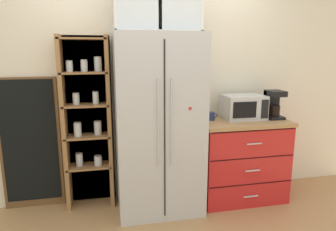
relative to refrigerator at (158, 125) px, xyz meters
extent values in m
plane|color=tan|center=(0.00, -0.03, -0.90)|extent=(10.69, 10.69, 0.00)
cube|color=silver|center=(0.00, 0.37, 0.37)|extent=(4.99, 0.10, 2.55)
cube|color=silver|center=(0.00, 0.00, 0.00)|extent=(0.85, 0.63, 1.81)
cube|color=black|center=(0.00, -0.32, 0.00)|extent=(0.01, 0.01, 1.66)
cylinder|color=silver|center=(-0.06, -0.33, 0.09)|extent=(0.02, 0.02, 0.81)
cylinder|color=silver|center=(0.06, -0.33, 0.09)|extent=(0.02, 0.02, 0.81)
cube|color=red|center=(0.24, -0.32, 0.22)|extent=(0.02, 0.01, 0.02)
cube|color=brown|center=(-0.71, 0.34, -0.01)|extent=(0.53, 0.04, 1.79)
cube|color=#9E7042|center=(-0.93, 0.20, -0.01)|extent=(0.04, 0.23, 1.79)
cube|color=#9E7042|center=(-0.49, 0.20, -0.01)|extent=(0.04, 0.23, 1.79)
cube|color=#9E7042|center=(-0.71, 0.20, -0.46)|extent=(0.47, 0.23, 0.02)
cylinder|color=silver|center=(-0.81, 0.21, -0.39)|extent=(0.07, 0.07, 0.13)
cylinder|color=brown|center=(-0.81, 0.21, -0.41)|extent=(0.06, 0.06, 0.09)
cylinder|color=#B2B2B7|center=(-0.81, 0.21, -0.32)|extent=(0.07, 0.07, 0.01)
cylinder|color=silver|center=(-0.62, 0.18, -0.41)|extent=(0.08, 0.08, 0.09)
cylinder|color=#2D2D2D|center=(-0.62, 0.18, -0.42)|extent=(0.07, 0.07, 0.06)
cylinder|color=#B2B2B7|center=(-0.62, 0.18, -0.36)|extent=(0.08, 0.08, 0.01)
cube|color=#9E7042|center=(-0.71, 0.20, -0.14)|extent=(0.47, 0.23, 0.02)
cylinder|color=silver|center=(-0.81, 0.19, -0.06)|extent=(0.08, 0.08, 0.14)
cylinder|color=#CCB78C|center=(-0.81, 0.19, -0.08)|extent=(0.07, 0.07, 0.09)
cylinder|color=#B2B2B7|center=(-0.81, 0.19, 0.02)|extent=(0.07, 0.07, 0.01)
cylinder|color=silver|center=(-0.60, 0.22, -0.06)|extent=(0.08, 0.08, 0.14)
cylinder|color=white|center=(-0.60, 0.22, -0.08)|extent=(0.07, 0.07, 0.09)
cylinder|color=#B2B2B7|center=(-0.60, 0.22, 0.01)|extent=(0.07, 0.07, 0.01)
cube|color=#9E7042|center=(-0.71, 0.20, 0.19)|extent=(0.47, 0.23, 0.02)
cylinder|color=silver|center=(-0.80, 0.21, 0.26)|extent=(0.07, 0.07, 0.11)
cylinder|color=#E0C67F|center=(-0.80, 0.21, 0.24)|extent=(0.06, 0.06, 0.07)
cylinder|color=#B2B2B7|center=(-0.80, 0.21, 0.31)|extent=(0.06, 0.06, 0.01)
cylinder|color=silver|center=(-0.61, 0.20, 0.26)|extent=(0.06, 0.06, 0.12)
cylinder|color=beige|center=(-0.61, 0.20, 0.24)|extent=(0.05, 0.05, 0.08)
cylinder|color=#B2B2B7|center=(-0.61, 0.20, 0.33)|extent=(0.06, 0.06, 0.01)
cube|color=#9E7042|center=(-0.71, 0.20, 0.52)|extent=(0.47, 0.23, 0.02)
cylinder|color=silver|center=(-0.85, 0.19, 0.58)|extent=(0.06, 0.06, 0.10)
cylinder|color=#382316|center=(-0.85, 0.19, 0.56)|extent=(0.06, 0.06, 0.07)
cylinder|color=#B2B2B7|center=(-0.85, 0.19, 0.64)|extent=(0.06, 0.06, 0.01)
cylinder|color=silver|center=(-0.71, 0.21, 0.58)|extent=(0.07, 0.07, 0.11)
cylinder|color=#B77A38|center=(-0.71, 0.21, 0.57)|extent=(0.06, 0.06, 0.07)
cylinder|color=#B2B2B7|center=(-0.71, 0.21, 0.64)|extent=(0.06, 0.06, 0.01)
cylinder|color=silver|center=(-0.57, 0.22, 0.60)|extent=(0.08, 0.08, 0.14)
cylinder|color=white|center=(-0.57, 0.22, 0.58)|extent=(0.06, 0.06, 0.09)
cylinder|color=#B2B2B7|center=(-0.57, 0.22, 0.67)|extent=(0.07, 0.07, 0.01)
cube|color=#9E7042|center=(-0.71, 0.20, 0.85)|extent=(0.47, 0.23, 0.02)
cube|color=red|center=(0.93, 0.03, -0.47)|extent=(0.94, 0.57, 0.86)
cube|color=tan|center=(0.93, 0.03, -0.02)|extent=(0.97, 0.60, 0.04)
cube|color=black|center=(0.93, -0.25, -0.63)|extent=(0.92, 0.00, 0.01)
cube|color=silver|center=(0.93, -0.26, -0.76)|extent=(0.16, 0.01, 0.01)
cube|color=black|center=(0.93, -0.25, -0.34)|extent=(0.92, 0.00, 0.01)
cube|color=silver|center=(0.93, -0.26, -0.47)|extent=(0.16, 0.01, 0.01)
cube|color=black|center=(0.93, -0.25, -0.05)|extent=(0.92, 0.00, 0.01)
cube|color=silver|center=(0.93, -0.26, -0.18)|extent=(0.16, 0.01, 0.01)
cube|color=silver|center=(0.96, 0.08, 0.13)|extent=(0.44, 0.32, 0.26)
cube|color=black|center=(0.90, -0.08, 0.13)|extent=(0.26, 0.01, 0.17)
cube|color=black|center=(1.13, -0.08, 0.13)|extent=(0.08, 0.01, 0.20)
cube|color=black|center=(1.30, 0.01, 0.02)|extent=(0.17, 0.20, 0.03)
cube|color=black|center=(1.30, 0.08, 0.15)|extent=(0.17, 0.06, 0.30)
cube|color=black|center=(1.30, 0.01, 0.28)|extent=(0.17, 0.20, 0.06)
cylinder|color=black|center=(1.30, 0.00, 0.09)|extent=(0.11, 0.11, 0.12)
cylinder|color=navy|center=(0.59, 0.08, 0.04)|extent=(0.08, 0.08, 0.09)
torus|color=navy|center=(0.64, 0.08, 0.05)|extent=(0.05, 0.01, 0.05)
cylinder|color=#2D2D33|center=(0.93, -0.01, 0.05)|extent=(0.08, 0.08, 0.09)
torus|color=#2D2D33|center=(0.99, -0.01, 0.05)|extent=(0.05, 0.01, 0.05)
cylinder|color=silver|center=(0.93, 0.00, 0.09)|extent=(0.06, 0.06, 0.18)
cone|color=silver|center=(0.93, 0.00, 0.18)|extent=(0.06, 0.06, 0.04)
cylinder|color=silver|center=(0.93, 0.00, 0.21)|extent=(0.02, 0.02, 0.07)
cylinder|color=black|center=(0.93, 0.00, 0.25)|extent=(0.02, 0.02, 0.01)
cube|color=silver|center=(0.00, 0.02, 0.91)|extent=(0.82, 0.32, 0.02)
cylinder|color=silver|center=(-0.29, 0.02, 0.93)|extent=(0.05, 0.05, 0.00)
cylinder|color=silver|center=(-0.29, 0.02, 0.96)|extent=(0.01, 0.01, 0.07)
cone|color=silver|center=(-0.29, 0.02, 1.02)|extent=(0.06, 0.06, 0.05)
cylinder|color=silver|center=(0.00, 0.02, 0.93)|extent=(0.05, 0.05, 0.00)
cylinder|color=silver|center=(0.00, 0.02, 0.96)|extent=(0.01, 0.01, 0.07)
cone|color=silver|center=(0.00, 0.02, 1.02)|extent=(0.06, 0.06, 0.05)
cylinder|color=silver|center=(0.29, 0.02, 0.93)|extent=(0.05, 0.05, 0.00)
cylinder|color=silver|center=(0.29, 0.02, 0.96)|extent=(0.01, 0.01, 0.07)
cone|color=silver|center=(0.29, 0.02, 1.02)|extent=(0.06, 0.06, 0.05)
cube|color=brown|center=(-1.29, 0.30, -0.21)|extent=(0.60, 0.04, 1.38)
cube|color=black|center=(-1.29, 0.28, -0.18)|extent=(0.54, 0.01, 1.28)
camera|label=1|loc=(-0.53, -2.92, 0.73)|focal=32.21mm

